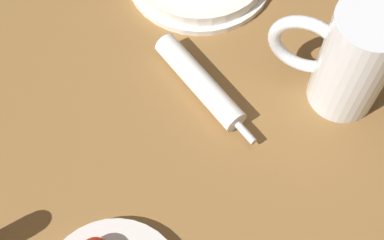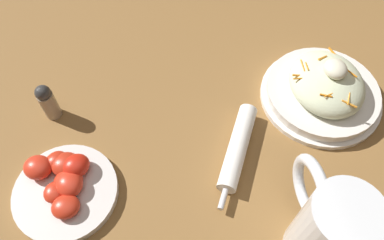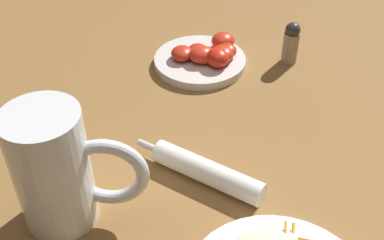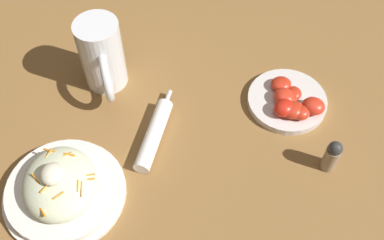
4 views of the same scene
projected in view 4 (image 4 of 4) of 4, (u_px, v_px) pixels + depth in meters
The scene contains 6 objects.
ground_plane at pixel (179, 114), 1.00m from camera, with size 1.43×1.43×0.00m, color olive.
salad_plate at pixel (62, 187), 0.86m from camera, with size 0.24×0.24×0.10m.
beer_mug at pixel (103, 59), 0.99m from camera, with size 0.17×0.10×0.17m.
napkin_roll at pixel (154, 134), 0.94m from camera, with size 0.19×0.12×0.03m.
tomato_plate at pixel (289, 101), 0.99m from camera, with size 0.18×0.18×0.05m.
salt_shaker at pixel (332, 156), 0.89m from camera, with size 0.03×0.03×0.08m.
Camera 4 is at (0.58, -0.11, 0.81)m, focal length 42.30 mm.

